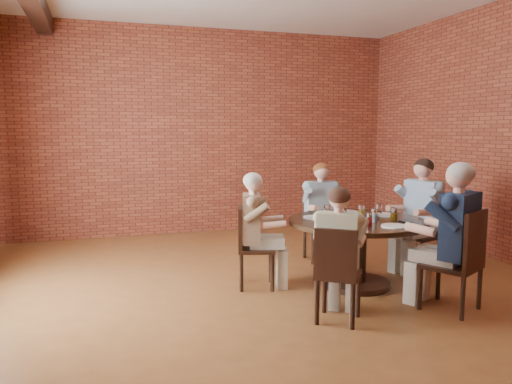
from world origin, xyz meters
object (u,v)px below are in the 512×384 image
object	(u,v)px
diner_a	(420,215)
smartphone	(405,222)
chair_d	(337,271)
diner_e	(452,237)
chair_b	(319,222)
chair_a	(424,228)
chair_e	(462,258)
dining_table	(357,239)
diner_d	(339,255)
diner_b	(322,212)
chair_c	(250,243)
diner_c	(256,231)

from	to	relation	value
diner_a	smartphone	xyz separation A→B (m)	(-0.64, -0.63, 0.07)
chair_d	diner_e	bearing A→B (deg)	-142.89
chair_b	chair_d	size ratio (longest dim) A/B	1.04
chair_a	chair_b	world-z (taller)	chair_a
chair_b	chair_e	size ratio (longest dim) A/B	0.93
chair_a	smartphone	world-z (taller)	chair_a
dining_table	diner_e	size ratio (longest dim) A/B	1.06
chair_a	diner_d	xyz separation A→B (m)	(-1.80, -1.23, 0.09)
chair_e	chair_a	bearing A→B (deg)	-141.45
diner_b	diner_d	size ratio (longest dim) A/B	1.05
chair_b	diner_e	size ratio (longest dim) A/B	0.64
diner_e	diner_b	bearing A→B (deg)	-107.56
chair_a	chair_d	distance (m)	2.25
chair_c	diner_d	xyz separation A→B (m)	(0.47, -1.19, 0.12)
dining_table	diner_b	xyz separation A→B (m)	(0.11, 1.14, 0.12)
chair_d	smartphone	world-z (taller)	chair_d
dining_table	chair_a	world-z (taller)	chair_a
chair_b	diner_b	size ratio (longest dim) A/B	0.71
chair_e	diner_e	world-z (taller)	diner_e
diner_c	chair_d	size ratio (longest dim) A/B	1.44
chair_c	diner_b	bearing A→B (deg)	-40.87
chair_e	diner_e	distance (m)	0.21
diner_e	smartphone	size ratio (longest dim) A/B	10.46
diner_b	chair_e	xyz separation A→B (m)	(0.43, -2.15, -0.12)
diner_c	chair_e	distance (m)	2.09
chair_b	chair_c	size ratio (longest dim) A/B	1.02
chair_e	diner_d	bearing A→B (deg)	-35.47
diner_c	smartphone	xyz separation A→B (m)	(1.47, -0.60, 0.12)
diner_a	chair_b	size ratio (longest dim) A/B	1.50
diner_c	smartphone	world-z (taller)	diner_c
diner_d	diner_a	bearing A→B (deg)	-107.35
chair_d	diner_d	world-z (taller)	diner_d
diner_d	chair_d	bearing A→B (deg)	90.00
smartphone	diner_b	bearing A→B (deg)	87.57
chair_a	chair_d	xyz separation A→B (m)	(-1.85, -1.28, -0.04)
diner_c	dining_table	bearing A→B (deg)	-90.00
chair_d	chair_e	bearing A→B (deg)	-146.82
chair_c	diner_d	size ratio (longest dim) A/B	0.73
dining_table	chair_b	world-z (taller)	chair_b
chair_b	chair_d	world-z (taller)	chair_b
diner_b	diner_e	xyz separation A→B (m)	(0.39, -2.07, 0.07)
diner_c	chair_d	bearing A→B (deg)	-147.60
chair_e	diner_b	bearing A→B (deg)	-106.79
diner_e	smartphone	distance (m)	0.65
chair_c	dining_table	bearing A→B (deg)	-90.00
chair_e	diner_e	size ratio (longest dim) A/B	0.69
diner_b	diner_c	world-z (taller)	diner_b
dining_table	diner_e	xyz separation A→B (m)	(0.50, -0.93, 0.18)
diner_a	chair_c	world-z (taller)	diner_a
smartphone	dining_table	bearing A→B (deg)	130.45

